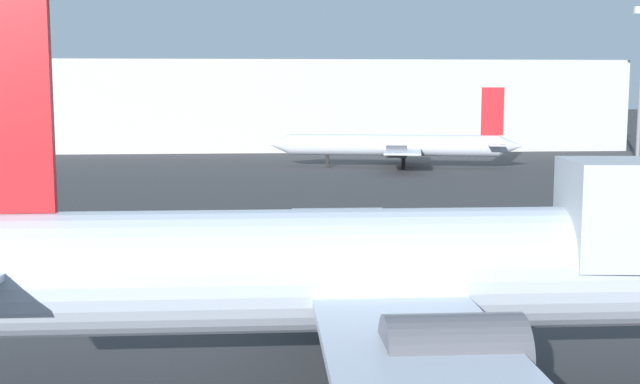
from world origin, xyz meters
TOP-DOWN VIEW (x-y plane):
  - airplane_at_gate at (2.21, 15.14)m, footprint 32.13×27.90m
  - airplane_distant at (13.09, 80.56)m, footprint 27.04×16.65m
  - terminal_building at (2.90, 112.93)m, footprint 91.12×22.38m

SIDE VIEW (x-z plane):
  - airplane_distant at x=13.09m, z-range -1.82..6.80m
  - airplane_at_gate at x=2.21m, z-range -1.77..9.36m
  - terminal_building at x=2.90m, z-range 0.00..12.25m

